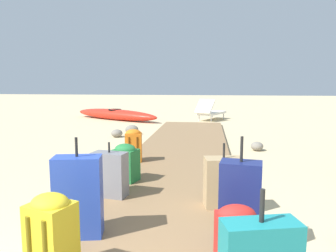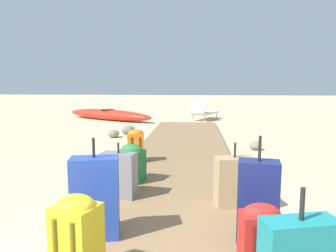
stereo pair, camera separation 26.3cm
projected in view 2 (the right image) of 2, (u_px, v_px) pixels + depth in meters
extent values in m
plane|color=#D1BA8C|center=(178.00, 175.00, 4.97)|extent=(60.00, 60.00, 0.00)
cube|color=olive|center=(181.00, 157.00, 5.94)|extent=(1.82, 9.87, 0.08)
cube|color=slate|center=(119.00, 175.00, 3.75)|extent=(0.43, 0.27, 0.52)
cylinder|color=black|center=(118.00, 148.00, 3.71)|extent=(0.02, 0.02, 0.12)
cube|color=red|center=(260.00, 243.00, 2.25)|extent=(0.30, 0.22, 0.44)
ellipsoid|color=red|center=(261.00, 213.00, 2.22)|extent=(0.29, 0.21, 0.14)
cylinder|color=#5B110F|center=(254.00, 250.00, 2.16)|extent=(0.04, 0.04, 0.35)
cylinder|color=#5B110F|center=(275.00, 250.00, 2.16)|extent=(0.04, 0.04, 0.35)
cube|color=orange|center=(136.00, 148.00, 5.42)|extent=(0.30, 0.25, 0.48)
ellipsoid|color=orange|center=(136.00, 133.00, 5.39)|extent=(0.28, 0.23, 0.13)
cylinder|color=#70380C|center=(132.00, 149.00, 5.31)|extent=(0.04, 0.04, 0.39)
cylinder|color=#70380C|center=(140.00, 149.00, 5.32)|extent=(0.04, 0.04, 0.39)
cube|color=tan|center=(234.00, 181.00, 3.50)|extent=(0.43, 0.30, 0.53)
cylinder|color=black|center=(235.00, 150.00, 3.45)|extent=(0.02, 0.02, 0.16)
cube|color=gold|center=(77.00, 244.00, 2.15)|extent=(0.34, 0.32, 0.53)
ellipsoid|color=gold|center=(76.00, 205.00, 2.11)|extent=(0.33, 0.30, 0.14)
cylinder|color=#6D5E11|center=(56.00, 250.00, 2.06)|extent=(0.05, 0.05, 0.43)
cylinder|color=black|center=(302.00, 204.00, 1.56)|extent=(0.02, 0.02, 0.16)
cube|color=navy|center=(258.00, 201.00, 2.71)|extent=(0.36, 0.27, 0.69)
cylinder|color=black|center=(260.00, 148.00, 2.65)|extent=(0.02, 0.02, 0.21)
cube|color=#2847B7|center=(95.00, 198.00, 2.76)|extent=(0.43, 0.29, 0.71)
cylinder|color=black|center=(94.00, 148.00, 2.70)|extent=(0.02, 0.02, 0.17)
cube|color=#237538|center=(132.00, 166.00, 4.35)|extent=(0.38, 0.34, 0.43)
ellipsoid|color=#237538|center=(132.00, 150.00, 4.32)|extent=(0.36, 0.32, 0.16)
cylinder|color=#113A1C|center=(122.00, 167.00, 4.27)|extent=(0.05, 0.05, 0.35)
cylinder|color=#113A1C|center=(132.00, 168.00, 4.21)|extent=(0.05, 0.05, 0.35)
cube|color=white|center=(205.00, 113.00, 12.17)|extent=(1.14, 1.52, 0.08)
cube|color=white|center=(199.00, 106.00, 11.62)|extent=(0.75, 0.70, 0.50)
cylinder|color=silver|center=(205.00, 115.00, 12.78)|extent=(0.04, 0.04, 0.22)
cylinder|color=silver|center=(217.00, 116.00, 12.55)|extent=(0.04, 0.04, 0.22)
cylinder|color=silver|center=(193.00, 118.00, 11.83)|extent=(0.04, 0.04, 0.22)
cylinder|color=silver|center=(205.00, 119.00, 11.59)|extent=(0.04, 0.04, 0.22)
ellipsoid|color=red|center=(108.00, 115.00, 12.07)|extent=(3.86, 2.60, 0.39)
torus|color=black|center=(108.00, 110.00, 12.05)|extent=(0.67, 0.67, 0.05)
ellipsoid|color=gray|center=(113.00, 134.00, 8.28)|extent=(0.41, 0.40, 0.20)
ellipsoid|color=gray|center=(255.00, 145.00, 6.76)|extent=(0.26, 0.27, 0.19)
ellipsoid|color=gray|center=(128.00, 130.00, 8.69)|extent=(0.41, 0.33, 0.26)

